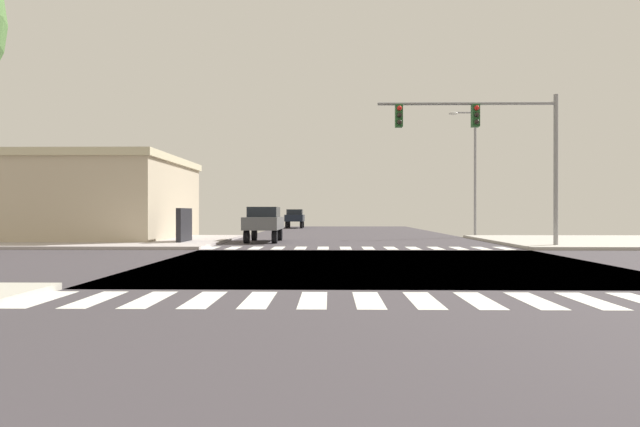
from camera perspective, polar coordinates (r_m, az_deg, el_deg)
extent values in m
cube|color=#3C373C|center=(17.54, 5.77, -5.18)|extent=(14.00, 90.00, 0.05)
cube|color=#3C373C|center=(17.54, 5.77, -5.18)|extent=(90.00, 12.00, 0.05)
cube|color=#B2ADA3|center=(32.80, 27.19, -2.55)|extent=(12.00, 12.00, 0.14)
cube|color=#AFA6A4|center=(31.63, -20.42, -2.64)|extent=(12.00, 12.00, 0.14)
cube|color=silver|center=(11.53, -26.65, -7.84)|extent=(0.50, 2.00, 0.01)
cube|color=silver|center=(11.10, -22.03, -8.15)|extent=(0.50, 2.00, 0.01)
cube|color=silver|center=(10.75, -17.07, -8.41)|extent=(0.50, 2.00, 0.01)
cube|color=silver|center=(10.49, -11.81, -8.63)|extent=(0.50, 2.00, 0.01)
cube|color=silver|center=(10.32, -6.32, -8.77)|extent=(0.50, 2.00, 0.01)
cube|color=silver|center=(10.24, -0.70, -8.84)|extent=(0.50, 2.00, 0.01)
cube|color=silver|center=(10.26, 4.96, -8.82)|extent=(0.50, 2.00, 0.01)
cube|color=silver|center=(10.37, 10.54, -8.72)|extent=(0.50, 2.00, 0.01)
cube|color=silver|center=(10.58, 15.95, -8.55)|extent=(0.50, 2.00, 0.01)
cube|color=silver|center=(10.88, 21.10, -8.32)|extent=(0.50, 2.00, 0.01)
cube|color=silver|center=(11.26, 25.93, -8.03)|extent=(0.50, 2.00, 0.01)
cube|color=silver|center=(25.32, -11.08, -3.48)|extent=(0.50, 2.00, 0.01)
cube|color=silver|center=(25.13, -8.85, -3.51)|extent=(0.50, 2.00, 0.01)
cube|color=silver|center=(24.98, -6.59, -3.53)|extent=(0.50, 2.00, 0.01)
cube|color=silver|center=(24.87, -4.30, -3.54)|extent=(0.50, 2.00, 0.01)
cube|color=silver|center=(24.79, -1.99, -3.55)|extent=(0.50, 2.00, 0.01)
cube|color=silver|center=(24.76, 0.32, -3.56)|extent=(0.50, 2.00, 0.01)
cube|color=silver|center=(24.77, 2.64, -3.56)|extent=(0.50, 2.00, 0.01)
cube|color=silver|center=(24.82, 4.95, -3.55)|extent=(0.50, 2.00, 0.01)
cube|color=silver|center=(24.91, 7.25, -3.54)|extent=(0.50, 2.00, 0.01)
cube|color=silver|center=(25.03, 9.53, -3.52)|extent=(0.50, 2.00, 0.01)
cube|color=silver|center=(25.20, 11.79, -3.50)|extent=(0.50, 2.00, 0.01)
cube|color=silver|center=(25.41, 14.01, -3.47)|extent=(0.50, 2.00, 0.01)
cube|color=silver|center=(25.65, 16.19, -3.44)|extent=(0.50, 2.00, 0.01)
cube|color=silver|center=(25.93, 18.33, -3.40)|extent=(0.50, 2.00, 0.01)
cylinder|color=gray|center=(27.09, 23.02, 4.02)|extent=(0.20, 0.20, 6.88)
cylinder|color=gray|center=(26.26, 14.78, 10.84)|extent=(7.97, 0.14, 0.14)
cube|color=#1E5123|center=(26.25, 15.64, 9.62)|extent=(0.32, 0.40, 1.00)
sphere|color=red|center=(26.08, 15.78, 10.38)|extent=(0.22, 0.22, 0.22)
sphere|color=black|center=(26.02, 15.78, 9.71)|extent=(0.22, 0.22, 0.22)
sphere|color=black|center=(25.97, 15.78, 9.03)|extent=(0.22, 0.22, 0.22)
cube|color=#1E5123|center=(25.62, 8.09, 9.86)|extent=(0.32, 0.40, 1.00)
sphere|color=red|center=(25.43, 8.15, 10.64)|extent=(0.22, 0.22, 0.22)
sphere|color=black|center=(25.38, 8.15, 9.96)|extent=(0.22, 0.22, 0.22)
sphere|color=black|center=(25.33, 8.15, 9.26)|extent=(0.22, 0.22, 0.22)
cylinder|color=gray|center=(36.94, 15.62, 3.91)|extent=(0.16, 0.16, 8.07)
cylinder|color=gray|center=(37.24, 14.56, 9.98)|extent=(1.40, 0.10, 0.10)
ellipsoid|color=silver|center=(37.07, 13.49, 9.94)|extent=(0.60, 0.32, 0.20)
cube|color=#BCAC90|center=(36.00, -26.72, 1.04)|extent=(15.95, 10.44, 4.35)
cube|color=beige|center=(36.12, -26.73, 4.81)|extent=(16.25, 10.74, 0.40)
cube|color=black|center=(28.59, -13.74, -1.27)|extent=(0.24, 2.20, 1.80)
cylinder|color=black|center=(28.54, -4.67, -2.39)|extent=(0.26, 0.68, 0.68)
cylinder|color=black|center=(28.72, -7.54, -2.38)|extent=(0.26, 0.68, 0.68)
cylinder|color=black|center=(31.45, -4.14, -2.16)|extent=(0.26, 0.68, 0.68)
cylinder|color=black|center=(31.61, -6.75, -2.15)|extent=(0.26, 0.68, 0.68)
cube|color=#545559|center=(30.05, -5.76, -0.99)|extent=(1.80, 4.30, 0.66)
cube|color=black|center=(30.04, -5.76, 0.16)|extent=(1.55, 2.24, 0.54)
cylinder|color=black|center=(54.78, -1.94, -1.18)|extent=(0.26, 0.68, 0.68)
cylinder|color=black|center=(54.87, -3.44, -1.18)|extent=(0.26, 0.68, 0.68)
cylinder|color=black|center=(57.70, -1.79, -1.11)|extent=(0.26, 0.68, 0.68)
cylinder|color=black|center=(57.79, -3.21, -1.11)|extent=(0.26, 0.68, 0.68)
cube|color=black|center=(56.27, -2.59, -0.46)|extent=(1.80, 4.30, 0.66)
cube|color=black|center=(56.26, -2.59, 0.15)|extent=(1.55, 2.24, 0.54)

